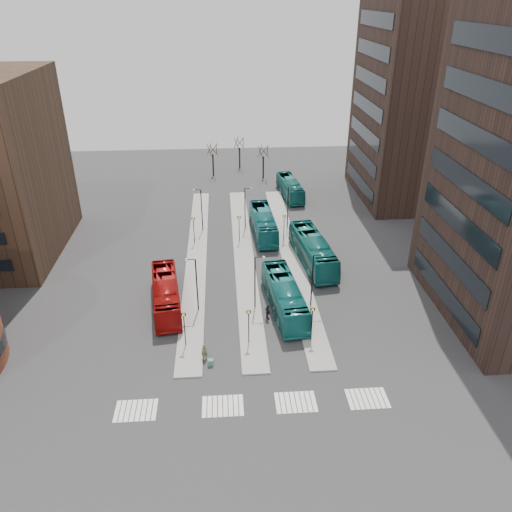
{
  "coord_description": "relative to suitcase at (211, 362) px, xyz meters",
  "views": [
    {
      "loc": [
        -0.43,
        -26.29,
        29.83
      ],
      "look_at": [
        2.89,
        20.45,
        5.0
      ],
      "focal_mm": 35.0,
      "sensor_mm": 36.0,
      "label": 1
    }
  ],
  "objects": [
    {
      "name": "sign_poles",
      "position": [
        3.62,
        13.88,
        2.1
      ],
      "size": [
        12.45,
        22.12,
        3.65
      ],
      "color": "black",
      "rests_on": "ground"
    },
    {
      "name": "teal_bus_a",
      "position": [
        7.69,
        8.5,
        1.33
      ],
      "size": [
        3.96,
        11.99,
        3.28
      ],
      "primitive_type": "imported",
      "rotation": [
        0.0,
        0.0,
        0.1
      ],
      "color": "#146564",
      "rests_on": "ground"
    },
    {
      "name": "bare_trees",
      "position": [
        4.69,
        53.55,
        2.42
      ],
      "size": [
        10.97,
        8.14,
        5.9
      ],
      "color": "black",
      "rests_on": "ground"
    },
    {
      "name": "commuter_b",
      "position": [
        5.78,
        6.81,
        0.52
      ],
      "size": [
        0.75,
        1.05,
        1.65
      ],
      "primitive_type": "imported",
      "rotation": [
        0.0,
        0.0,
        1.97
      ],
      "color": "black",
      "rests_on": "ground"
    },
    {
      "name": "suitcase",
      "position": [
        0.0,
        0.0,
        0.0
      ],
      "size": [
        0.49,
        0.39,
        0.61
      ],
      "primitive_type": "cube",
      "rotation": [
        0.0,
        0.0,
        0.0
      ],
      "color": "navy",
      "rests_on": "ground"
    },
    {
      "name": "teal_bus_d",
      "position": [
        12.64,
        41.37,
        1.15
      ],
      "size": [
        3.54,
        10.67,
        2.92
      ],
      "primitive_type": "imported",
      "rotation": [
        0.0,
        0.0,
        0.11
      ],
      "color": "#13605E",
      "rests_on": "ground"
    },
    {
      "name": "island_right",
      "position": [
        10.02,
        20.88,
        -0.23
      ],
      "size": [
        2.5,
        45.0,
        0.15
      ],
      "primitive_type": "cube",
      "color": "gray",
      "rests_on": "ground"
    },
    {
      "name": "teal_bus_b",
      "position": [
        7.04,
        27.26,
        1.3
      ],
      "size": [
        3.21,
        11.64,
        3.21
      ],
      "primitive_type": "imported",
      "rotation": [
        0.0,
        0.0,
        0.04
      ],
      "color": "#146264",
      "rests_on": "ground"
    },
    {
      "name": "teal_bus_c",
      "position": [
        12.41,
        18.48,
        1.45
      ],
      "size": [
        4.4,
        12.84,
        3.5
      ],
      "primitive_type": "imported",
      "rotation": [
        0.0,
        0.0,
        0.12
      ],
      "color": "#13625E",
      "rests_on": "ground"
    },
    {
      "name": "red_bus",
      "position": [
        -4.78,
        9.98,
        1.25
      ],
      "size": [
        4.07,
        11.44,
        3.12
      ],
      "primitive_type": "imported",
      "rotation": [
        0.0,
        0.0,
        0.13
      ],
      "color": "#970C0B",
      "rests_on": "ground"
    },
    {
      "name": "ground",
      "position": [
        2.02,
        -9.12,
        -0.31
      ],
      "size": [
        160.0,
        160.0,
        0.0
      ],
      "primitive_type": "plane",
      "color": "#29292C",
      "rests_on": "ground"
    },
    {
      "name": "commuter_a",
      "position": [
        -4.61,
        7.43,
        0.51
      ],
      "size": [
        0.84,
        0.69,
        1.62
      ],
      "primitive_type": "imported",
      "rotation": [
        0.0,
        0.0,
        3.05
      ],
      "color": "black",
      "rests_on": "ground"
    },
    {
      "name": "island_mid",
      "position": [
        4.02,
        20.88,
        -0.23
      ],
      "size": [
        2.5,
        45.0,
        0.15
      ],
      "primitive_type": "cube",
      "color": "gray",
      "rests_on": "ground"
    },
    {
      "name": "island_left",
      "position": [
        -1.98,
        20.88,
        -0.23
      ],
      "size": [
        2.5,
        45.0,
        0.15
      ],
      "primitive_type": "cube",
      "color": "gray",
      "rests_on": "ground"
    },
    {
      "name": "commuter_c",
      "position": [
        6.56,
        6.56,
        0.53
      ],
      "size": [
        1.02,
        1.24,
        1.67
      ],
      "primitive_type": "imported",
      "rotation": [
        0.0,
        0.0,
        4.28
      ],
      "color": "black",
      "rests_on": "ground"
    },
    {
      "name": "crosswalk_stripes",
      "position": [
        3.77,
        -5.12,
        -0.3
      ],
      "size": [
        22.35,
        2.4,
        0.01
      ],
      "color": "silver",
      "rests_on": "ground"
    },
    {
      "name": "traveller",
      "position": [
        -0.54,
        0.9,
        0.5
      ],
      "size": [
        0.6,
        0.41,
        1.61
      ],
      "primitive_type": "imported",
      "rotation": [
        0.0,
        0.0,
        0.04
      ],
      "color": "brown",
      "rests_on": "ground"
    },
    {
      "name": "tower_far",
      "position": [
        34.0,
        40.88,
        14.69
      ],
      "size": [
        20.12,
        20.0,
        30.0
      ],
      "color": "#2F201A",
      "rests_on": "ground"
    },
    {
      "name": "lamp_posts",
      "position": [
        4.66,
        18.88,
        3.27
      ],
      "size": [
        14.04,
        20.24,
        6.12
      ],
      "color": "black",
      "rests_on": "ground"
    }
  ]
}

